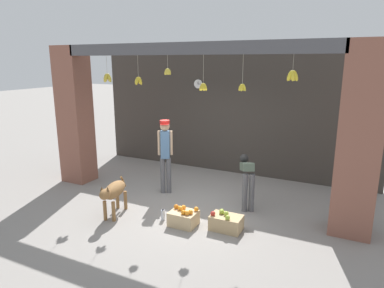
{
  "coord_description": "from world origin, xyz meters",
  "views": [
    {
      "loc": [
        3.15,
        -6.04,
        3.04
      ],
      "look_at": [
        0.0,
        0.4,
        1.29
      ],
      "focal_mm": 32.0,
      "sensor_mm": 36.0,
      "label": 1
    }
  ],
  "objects_px": {
    "shopkeeper": "(165,150)",
    "worker_stooping": "(247,176)",
    "fruit_crate_oranges": "(184,217)",
    "fruit_crate_apples": "(226,222)",
    "water_bottle": "(163,215)",
    "dog": "(114,192)",
    "wall_clock": "(198,84)"
  },
  "relations": [
    {
      "from": "worker_stooping",
      "to": "dog",
      "type": "bearing_deg",
      "value": -171.51
    },
    {
      "from": "water_bottle",
      "to": "worker_stooping",
      "type": "bearing_deg",
      "value": 46.02
    },
    {
      "from": "fruit_crate_oranges",
      "to": "water_bottle",
      "type": "xyz_separation_m",
      "value": [
        -0.46,
        0.01,
        -0.05
      ]
    },
    {
      "from": "dog",
      "to": "fruit_crate_oranges",
      "type": "xyz_separation_m",
      "value": [
        1.43,
        0.25,
        -0.36
      ]
    },
    {
      "from": "fruit_crate_apples",
      "to": "water_bottle",
      "type": "bearing_deg",
      "value": -172.41
    },
    {
      "from": "shopkeeper",
      "to": "fruit_crate_apples",
      "type": "height_order",
      "value": "shopkeeper"
    },
    {
      "from": "dog",
      "to": "worker_stooping",
      "type": "bearing_deg",
      "value": 111.69
    },
    {
      "from": "fruit_crate_oranges",
      "to": "fruit_crate_apples",
      "type": "xyz_separation_m",
      "value": [
        0.79,
        0.18,
        -0.01
      ]
    },
    {
      "from": "dog",
      "to": "worker_stooping",
      "type": "xyz_separation_m",
      "value": [
        2.24,
        1.57,
        0.18
      ]
    },
    {
      "from": "worker_stooping",
      "to": "water_bottle",
      "type": "distance_m",
      "value": 1.92
    },
    {
      "from": "worker_stooping",
      "to": "fruit_crate_oranges",
      "type": "height_order",
      "value": "worker_stooping"
    },
    {
      "from": "shopkeeper",
      "to": "water_bottle",
      "type": "height_order",
      "value": "shopkeeper"
    },
    {
      "from": "shopkeeper",
      "to": "worker_stooping",
      "type": "relative_size",
      "value": 1.66
    },
    {
      "from": "fruit_crate_apples",
      "to": "water_bottle",
      "type": "xyz_separation_m",
      "value": [
        -1.25,
        -0.17,
        -0.04
      ]
    },
    {
      "from": "fruit_crate_apples",
      "to": "shopkeeper",
      "type": "bearing_deg",
      "value": 150.28
    },
    {
      "from": "dog",
      "to": "fruit_crate_apples",
      "type": "relative_size",
      "value": 1.87
    },
    {
      "from": "dog",
      "to": "fruit_crate_apples",
      "type": "xyz_separation_m",
      "value": [
        2.22,
        0.42,
        -0.36
      ]
    },
    {
      "from": "dog",
      "to": "wall_clock",
      "type": "xyz_separation_m",
      "value": [
        0.15,
        3.63,
        1.9
      ]
    },
    {
      "from": "shopkeeper",
      "to": "worker_stooping",
      "type": "bearing_deg",
      "value": 155.13
    },
    {
      "from": "dog",
      "to": "water_bottle",
      "type": "bearing_deg",
      "value": 91.47
    },
    {
      "from": "shopkeeper",
      "to": "wall_clock",
      "type": "distance_m",
      "value": 2.53
    },
    {
      "from": "wall_clock",
      "to": "dog",
      "type": "bearing_deg",
      "value": -92.32
    },
    {
      "from": "worker_stooping",
      "to": "fruit_crate_oranges",
      "type": "bearing_deg",
      "value": -147.98
    },
    {
      "from": "fruit_crate_apples",
      "to": "water_bottle",
      "type": "height_order",
      "value": "fruit_crate_apples"
    },
    {
      "from": "water_bottle",
      "to": "fruit_crate_apples",
      "type": "bearing_deg",
      "value": 7.59
    },
    {
      "from": "fruit_crate_oranges",
      "to": "wall_clock",
      "type": "height_order",
      "value": "wall_clock"
    },
    {
      "from": "dog",
      "to": "fruit_crate_oranges",
      "type": "bearing_deg",
      "value": 86.39
    },
    {
      "from": "worker_stooping",
      "to": "water_bottle",
      "type": "xyz_separation_m",
      "value": [
        -1.27,
        -1.32,
        -0.59
      ]
    },
    {
      "from": "fruit_crate_apples",
      "to": "dog",
      "type": "bearing_deg",
      "value": -169.19
    },
    {
      "from": "fruit_crate_apples",
      "to": "water_bottle",
      "type": "relative_size",
      "value": 2.53
    },
    {
      "from": "fruit_crate_oranges",
      "to": "fruit_crate_apples",
      "type": "bearing_deg",
      "value": 12.69
    },
    {
      "from": "dog",
      "to": "worker_stooping",
      "type": "relative_size",
      "value": 1.03
    }
  ]
}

